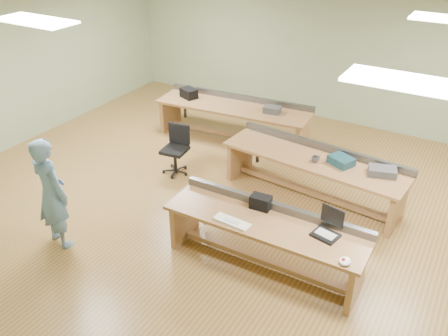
{
  "coord_description": "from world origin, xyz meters",
  "views": [
    {
      "loc": [
        3.13,
        -5.95,
        4.44
      ],
      "look_at": [
        -0.01,
        -0.6,
        0.9
      ],
      "focal_mm": 38.0,
      "sensor_mm": 36.0,
      "label": 1
    }
  ],
  "objects_px": {
    "laptop_base": "(325,235)",
    "drinks_can": "(318,158)",
    "camera_bag": "(261,202)",
    "parts_bin_grey": "(382,171)",
    "person": "(51,193)",
    "workbench_back": "(234,114)",
    "workbench_front": "(265,232)",
    "parts_bin_teal": "(341,161)",
    "workbench_mid": "(314,167)",
    "task_chair": "(176,156)",
    "mug": "(315,159)"
  },
  "relations": [
    {
      "from": "workbench_front",
      "to": "person",
      "type": "xyz_separation_m",
      "value": [
        -2.81,
        -1.06,
        0.3
      ]
    },
    {
      "from": "drinks_can",
      "to": "mug",
      "type": "bearing_deg",
      "value": -128.07
    },
    {
      "from": "workbench_mid",
      "to": "task_chair",
      "type": "relative_size",
      "value": 3.47
    },
    {
      "from": "workbench_front",
      "to": "workbench_back",
      "type": "height_order",
      "value": "same"
    },
    {
      "from": "person",
      "to": "laptop_base",
      "type": "bearing_deg",
      "value": -152.24
    },
    {
      "from": "parts_bin_grey",
      "to": "drinks_can",
      "type": "bearing_deg",
      "value": -173.93
    },
    {
      "from": "laptop_base",
      "to": "drinks_can",
      "type": "relative_size",
      "value": 2.81
    },
    {
      "from": "task_chair",
      "to": "parts_bin_teal",
      "type": "bearing_deg",
      "value": 1.66
    },
    {
      "from": "workbench_back",
      "to": "mug",
      "type": "bearing_deg",
      "value": -37.08
    },
    {
      "from": "camera_bag",
      "to": "drinks_can",
      "type": "relative_size",
      "value": 2.46
    },
    {
      "from": "laptop_base",
      "to": "drinks_can",
      "type": "bearing_deg",
      "value": 125.16
    },
    {
      "from": "drinks_can",
      "to": "task_chair",
      "type": "bearing_deg",
      "value": -171.73
    },
    {
      "from": "camera_bag",
      "to": "parts_bin_grey",
      "type": "bearing_deg",
      "value": 52.13
    },
    {
      "from": "laptop_base",
      "to": "parts_bin_grey",
      "type": "height_order",
      "value": "parts_bin_grey"
    },
    {
      "from": "workbench_back",
      "to": "person",
      "type": "relative_size",
      "value": 1.92
    },
    {
      "from": "workbench_front",
      "to": "parts_bin_teal",
      "type": "relative_size",
      "value": 7.43
    },
    {
      "from": "workbench_mid",
      "to": "drinks_can",
      "type": "xyz_separation_m",
      "value": [
        0.09,
        -0.1,
        0.25
      ]
    },
    {
      "from": "parts_bin_teal",
      "to": "workbench_mid",
      "type": "bearing_deg",
      "value": 178.91
    },
    {
      "from": "mug",
      "to": "laptop_base",
      "type": "bearing_deg",
      "value": -65.32
    },
    {
      "from": "workbench_front",
      "to": "drinks_can",
      "type": "relative_size",
      "value": 24.52
    },
    {
      "from": "workbench_front",
      "to": "camera_bag",
      "type": "bearing_deg",
      "value": 129.39
    },
    {
      "from": "parts_bin_teal",
      "to": "laptop_base",
      "type": "bearing_deg",
      "value": -77.32
    },
    {
      "from": "person",
      "to": "camera_bag",
      "type": "xyz_separation_m",
      "value": [
        2.62,
        1.29,
        -0.01
      ]
    },
    {
      "from": "parts_bin_teal",
      "to": "mug",
      "type": "distance_m",
      "value": 0.41
    },
    {
      "from": "workbench_back",
      "to": "laptop_base",
      "type": "height_order",
      "value": "workbench_back"
    },
    {
      "from": "workbench_back",
      "to": "parts_bin_teal",
      "type": "distance_m",
      "value": 2.99
    },
    {
      "from": "workbench_front",
      "to": "drinks_can",
      "type": "bearing_deg",
      "value": 88.96
    },
    {
      "from": "workbench_back",
      "to": "camera_bag",
      "type": "xyz_separation_m",
      "value": [
        2.13,
        -3.04,
        0.28
      ]
    },
    {
      "from": "laptop_base",
      "to": "task_chair",
      "type": "distance_m",
      "value": 3.65
    },
    {
      "from": "task_chair",
      "to": "mug",
      "type": "bearing_deg",
      "value": 0.04
    },
    {
      "from": "workbench_front",
      "to": "person",
      "type": "distance_m",
      "value": 3.02
    },
    {
      "from": "workbench_mid",
      "to": "workbench_back",
      "type": "height_order",
      "value": "same"
    },
    {
      "from": "person",
      "to": "parts_bin_teal",
      "type": "bearing_deg",
      "value": -126.1
    },
    {
      "from": "workbench_front",
      "to": "drinks_can",
      "type": "height_order",
      "value": "drinks_can"
    },
    {
      "from": "workbench_mid",
      "to": "workbench_back",
      "type": "bearing_deg",
      "value": 155.61
    },
    {
      "from": "workbench_front",
      "to": "parts_bin_grey",
      "type": "height_order",
      "value": "parts_bin_grey"
    },
    {
      "from": "mug",
      "to": "person",
      "type": "bearing_deg",
      "value": -133.94
    },
    {
      "from": "parts_bin_grey",
      "to": "mug",
      "type": "distance_m",
      "value": 1.04
    },
    {
      "from": "workbench_mid",
      "to": "laptop_base",
      "type": "distance_m",
      "value": 2.1
    },
    {
      "from": "workbench_mid",
      "to": "laptop_base",
      "type": "xyz_separation_m",
      "value": [
        0.87,
        -1.91,
        0.21
      ]
    },
    {
      "from": "parts_bin_grey",
      "to": "mug",
      "type": "relative_size",
      "value": 3.43
    },
    {
      "from": "person",
      "to": "laptop_base",
      "type": "distance_m",
      "value": 3.78
    },
    {
      "from": "workbench_back",
      "to": "workbench_front",
      "type": "bearing_deg",
      "value": -59.91
    },
    {
      "from": "workbench_mid",
      "to": "person",
      "type": "bearing_deg",
      "value": -126.64
    },
    {
      "from": "person",
      "to": "workbench_back",
      "type": "bearing_deg",
      "value": -86.31
    },
    {
      "from": "mug",
      "to": "drinks_can",
      "type": "xyz_separation_m",
      "value": [
        0.03,
        0.04,
        0.01
      ]
    },
    {
      "from": "laptop_base",
      "to": "parts_bin_grey",
      "type": "bearing_deg",
      "value": 95.2
    },
    {
      "from": "camera_bag",
      "to": "task_chair",
      "type": "height_order",
      "value": "camera_bag"
    },
    {
      "from": "laptop_base",
      "to": "parts_bin_teal",
      "type": "relative_size",
      "value": 0.85
    },
    {
      "from": "workbench_front",
      "to": "laptop_base",
      "type": "height_order",
      "value": "workbench_front"
    }
  ]
}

